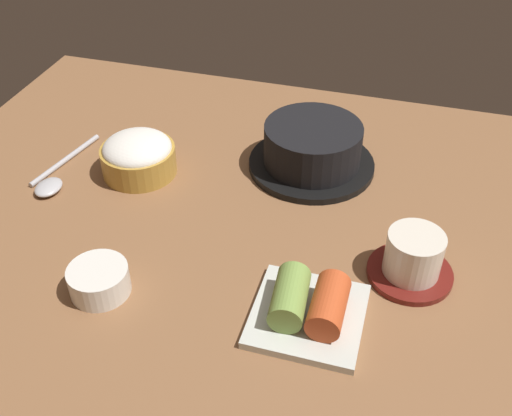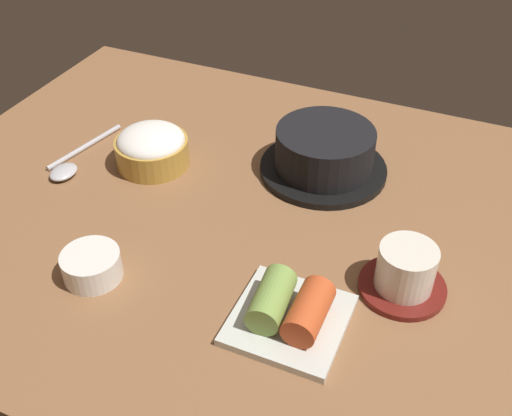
# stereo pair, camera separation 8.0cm
# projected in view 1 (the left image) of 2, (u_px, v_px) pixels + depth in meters

# --- Properties ---
(dining_table) EXTENTS (1.00, 0.76, 0.02)m
(dining_table) POSITION_uv_depth(u_px,v_px,m) (246.00, 219.00, 0.84)
(dining_table) COLOR brown
(dining_table) RESTS_ON ground
(stone_pot) EXTENTS (0.19, 0.19, 0.07)m
(stone_pot) POSITION_uv_depth(u_px,v_px,m) (312.00, 148.00, 0.90)
(stone_pot) COLOR black
(stone_pot) RESTS_ON dining_table
(rice_bowl) EXTENTS (0.11, 0.11, 0.06)m
(rice_bowl) POSITION_uv_depth(u_px,v_px,m) (138.00, 155.00, 0.90)
(rice_bowl) COLOR #B78C38
(rice_bowl) RESTS_ON dining_table
(tea_cup_with_saucer) EXTENTS (0.10, 0.10, 0.06)m
(tea_cup_with_saucer) POSITION_uv_depth(u_px,v_px,m) (413.00, 258.00, 0.73)
(tea_cup_with_saucer) COLOR maroon
(tea_cup_with_saucer) RESTS_ON dining_table
(kimchi_plate) EXTENTS (0.13, 0.13, 0.05)m
(kimchi_plate) POSITION_uv_depth(u_px,v_px,m) (308.00, 307.00, 0.68)
(kimchi_plate) COLOR silver
(kimchi_plate) RESTS_ON dining_table
(side_bowl_near) EXTENTS (0.07, 0.07, 0.03)m
(side_bowl_near) POSITION_uv_depth(u_px,v_px,m) (99.00, 280.00, 0.71)
(side_bowl_near) COLOR white
(side_bowl_near) RESTS_ON dining_table
(spoon) EXTENTS (0.05, 0.17, 0.01)m
(spoon) POSITION_uv_depth(u_px,v_px,m) (54.00, 178.00, 0.89)
(spoon) COLOR #B7B7BC
(spoon) RESTS_ON dining_table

